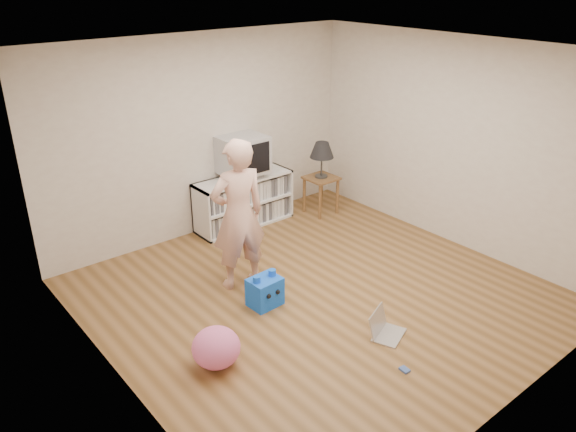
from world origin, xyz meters
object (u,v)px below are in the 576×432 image
(table_lamp, at_px, (322,151))
(plush_pink, at_px, (216,348))
(plush_blue, at_px, (265,291))
(side_table, at_px, (321,186))
(dvd_deck, at_px, (243,175))
(media_unit, at_px, (243,201))
(person, at_px, (238,215))
(crt_tv, at_px, (242,155))
(laptop, at_px, (383,328))

(table_lamp, xyz_separation_m, plush_pink, (-3.05, -1.94, -0.75))
(plush_blue, bearing_deg, side_table, 31.41)
(dvd_deck, bearing_deg, side_table, -18.59)
(side_table, bearing_deg, media_unit, 160.68)
(dvd_deck, xyz_separation_m, table_lamp, (1.10, -0.37, 0.21))
(person, relative_size, plush_blue, 4.43)
(crt_tv, height_order, table_lamp, crt_tv)
(dvd_deck, distance_m, person, 1.61)
(media_unit, xyz_separation_m, person, (-0.97, -1.30, 0.51))
(side_table, distance_m, plush_blue, 2.57)
(laptop, relative_size, plush_pink, 0.99)
(media_unit, distance_m, laptop, 3.02)
(plush_pink, bearing_deg, media_unit, 50.07)
(media_unit, relative_size, person, 0.82)
(dvd_deck, height_order, plush_pink, dvd_deck)
(side_table, height_order, plush_blue, side_table)
(media_unit, relative_size, side_table, 2.55)
(dvd_deck, xyz_separation_m, crt_tv, (0.00, -0.00, 0.29))
(side_table, bearing_deg, crt_tv, 161.57)
(dvd_deck, height_order, plush_blue, dvd_deck)
(plush_pink, bearing_deg, dvd_deck, 49.88)
(table_lamp, height_order, person, person)
(media_unit, xyz_separation_m, side_table, (1.10, -0.39, 0.07))
(crt_tv, bearing_deg, media_unit, 90.00)
(side_table, bearing_deg, plush_pink, -147.50)
(crt_tv, height_order, plush_blue, crt_tv)
(crt_tv, height_order, plush_pink, crt_tv)
(table_lamp, distance_m, laptop, 3.14)
(dvd_deck, xyz_separation_m, side_table, (1.10, -0.37, -0.32))
(media_unit, xyz_separation_m, laptop, (-0.43, -2.98, -0.28))
(dvd_deck, distance_m, plush_pink, 3.07)
(side_table, xyz_separation_m, plush_pink, (-3.05, -1.94, -0.23))
(person, xyz_separation_m, laptop, (0.53, -1.67, -0.79))
(dvd_deck, height_order, table_lamp, table_lamp)
(crt_tv, bearing_deg, table_lamp, -18.43)
(person, bearing_deg, table_lamp, -145.96)
(laptop, height_order, plush_blue, plush_blue)
(media_unit, relative_size, laptop, 3.20)
(media_unit, xyz_separation_m, dvd_deck, (0.00, -0.02, 0.39))
(plush_blue, bearing_deg, crt_tv, 57.89)
(side_table, distance_m, person, 2.30)
(person, bearing_deg, media_unit, -116.46)
(plush_pink, bearing_deg, laptop, -23.18)
(person, bearing_deg, side_table, -145.96)
(media_unit, height_order, dvd_deck, dvd_deck)
(plush_blue, bearing_deg, table_lamp, 31.41)
(side_table, xyz_separation_m, table_lamp, (-0.00, 0.00, 0.53))
(laptop, distance_m, plush_blue, 1.30)
(dvd_deck, distance_m, plush_blue, 2.15)
(person, height_order, laptop, person)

